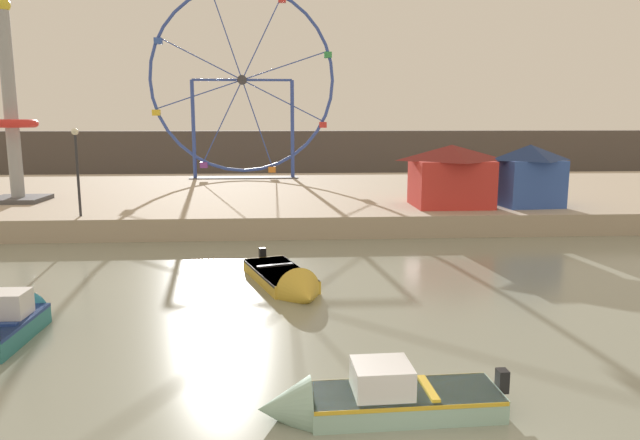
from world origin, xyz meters
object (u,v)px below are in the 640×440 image
at_px(drop_tower_steel_tower, 12,122).
at_px(carnival_booth_red_striped, 451,174).
at_px(ferris_wheel_blue_frame, 242,83).
at_px(carnival_booth_blue_tent, 529,174).
at_px(motorboat_teal_painted, 12,320).
at_px(promenade_lamp_near, 77,159).
at_px(motorboat_mustard_yellow, 289,283).
at_px(motorboat_seafoam, 365,400).

relative_size(drop_tower_steel_tower, carnival_booth_red_striped, 2.58).
bearing_deg(ferris_wheel_blue_frame, carnival_booth_blue_tent, -45.08).
height_order(motorboat_teal_painted, promenade_lamp_near, promenade_lamp_near).
distance_m(motorboat_mustard_yellow, ferris_wheel_blue_frame, 27.95).
bearing_deg(motorboat_seafoam, promenade_lamp_near, -60.09).
xyz_separation_m(motorboat_seafoam, ferris_wheel_blue_frame, (-4.38, 34.93, 7.92)).
xyz_separation_m(drop_tower_steel_tower, promenade_lamp_near, (5.13, -5.39, -1.67)).
relative_size(motorboat_teal_painted, promenade_lamp_near, 0.94).
bearing_deg(carnival_booth_blue_tent, motorboat_seafoam, -125.28).
bearing_deg(motorboat_mustard_yellow, promenade_lamp_near, -151.26).
bearing_deg(motorboat_seafoam, carnival_booth_red_striped, -112.58).
bearing_deg(promenade_lamp_near, motorboat_seafoam, -57.93).
relative_size(motorboat_mustard_yellow, carnival_booth_red_striped, 1.23).
bearing_deg(drop_tower_steel_tower, ferris_wheel_blue_frame, 46.33).
xyz_separation_m(motorboat_seafoam, drop_tower_steel_tower, (-16.01, 22.75, 5.04)).
height_order(carnival_booth_red_striped, carnival_booth_blue_tent, carnival_booth_blue_tent).
height_order(motorboat_seafoam, carnival_booth_red_striped, carnival_booth_red_striped).
bearing_deg(carnival_booth_red_striped, promenade_lamp_near, -173.57).
height_order(motorboat_mustard_yellow, motorboat_seafoam, motorboat_seafoam).
relative_size(motorboat_mustard_yellow, motorboat_seafoam, 1.08).
bearing_deg(carnival_booth_blue_tent, promenade_lamp_near, 179.93).
bearing_deg(drop_tower_steel_tower, promenade_lamp_near, -46.43).
xyz_separation_m(carnival_booth_red_striped, carnival_booth_blue_tent, (4.06, -0.16, 0.00)).
xyz_separation_m(motorboat_mustard_yellow, drop_tower_steel_tower, (-14.70, 14.43, 5.12)).
relative_size(motorboat_teal_painted, carnival_booth_blue_tent, 1.10).
xyz_separation_m(motorboat_mustard_yellow, motorboat_teal_painted, (-7.21, -3.50, 0.14)).
bearing_deg(motorboat_mustard_yellow, motorboat_teal_painted, -82.02).
xyz_separation_m(motorboat_mustard_yellow, ferris_wheel_blue_frame, (-3.08, 26.61, 8.00)).
bearing_deg(ferris_wheel_blue_frame, promenade_lamp_near, -110.29).
height_order(motorboat_seafoam, ferris_wheel_blue_frame, ferris_wheel_blue_frame).
bearing_deg(carnival_booth_blue_tent, carnival_booth_red_striped, 172.85).
xyz_separation_m(drop_tower_steel_tower, carnival_booth_blue_tent, (27.29, -3.53, -2.65)).
xyz_separation_m(motorboat_teal_painted, carnival_booth_blue_tent, (19.80, 14.40, 2.33)).
xyz_separation_m(drop_tower_steel_tower, carnival_booth_red_striped, (23.23, -3.37, -2.65)).
height_order(motorboat_teal_painted, carnival_booth_red_striped, carnival_booth_red_striped).
height_order(motorboat_mustard_yellow, carnival_booth_blue_tent, carnival_booth_blue_tent).
height_order(ferris_wheel_blue_frame, drop_tower_steel_tower, ferris_wheel_blue_frame).
relative_size(ferris_wheel_blue_frame, promenade_lamp_near, 3.53).
height_order(drop_tower_steel_tower, carnival_booth_blue_tent, drop_tower_steel_tower).
bearing_deg(drop_tower_steel_tower, motorboat_seafoam, -54.87).
distance_m(motorboat_seafoam, ferris_wheel_blue_frame, 36.09).
distance_m(motorboat_teal_painted, ferris_wheel_blue_frame, 31.39).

